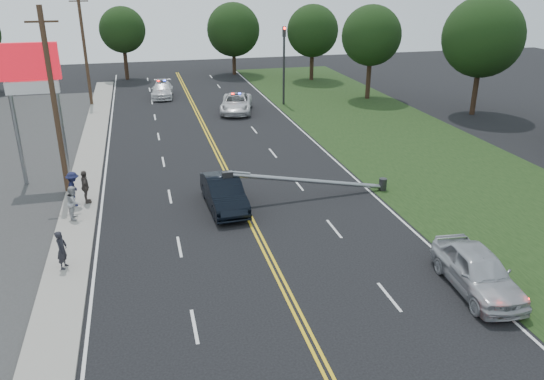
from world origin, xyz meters
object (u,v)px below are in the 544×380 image
object	(u,v)px
crashed_sedan	(224,193)
bystander_d	(85,187)
utility_pole_mid	(54,103)
fallen_streetlight	(318,181)
emergency_a	(236,103)
pylon_sign	(31,80)
emergency_b	(162,90)
bystander_a	(62,250)
traffic_signal	(284,59)
bystander_c	(74,189)
utility_pole_far	(85,50)
bystander_b	(74,202)
waiting_sedan	(478,271)

from	to	relation	value
crashed_sedan	bystander_d	world-z (taller)	bystander_d
utility_pole_mid	bystander_d	distance (m)	4.70
fallen_streetlight	emergency_a	size ratio (longest dim) A/B	1.66
pylon_sign	emergency_a	world-z (taller)	pylon_sign
emergency_b	pylon_sign	bearing A→B (deg)	-104.32
fallen_streetlight	bystander_a	xyz separation A→B (m)	(-12.67, -4.86, 0.03)
crashed_sedan	bystander_d	size ratio (longest dim) A/B	2.77
crashed_sedan	traffic_signal	bearing A→B (deg)	64.63
pylon_sign	fallen_streetlight	size ratio (longest dim) A/B	0.85
crashed_sedan	fallen_streetlight	bearing A→B (deg)	-0.47
bystander_c	bystander_d	distance (m)	0.59
utility_pole_mid	bystander_c	size ratio (longest dim) A/B	5.42
emergency_b	utility_pole_far	bearing A→B (deg)	-158.19
fallen_streetlight	crashed_sedan	xyz separation A→B (m)	(-5.20, -0.19, -0.10)
utility_pole_mid	utility_pole_far	xyz separation A→B (m)	(0.00, 22.00, 0.00)
emergency_b	bystander_b	bearing A→B (deg)	-96.35
traffic_signal	waiting_sedan	size ratio (longest dim) A/B	1.44
waiting_sedan	bystander_a	xyz separation A→B (m)	(-15.65, 5.45, 0.12)
fallen_streetlight	bystander_d	world-z (taller)	bystander_d
bystander_a	bystander_b	distance (m)	4.94
pylon_sign	crashed_sedan	bearing A→B (deg)	-33.13
utility_pole_mid	fallen_streetlight	bearing A→B (deg)	-16.64
utility_pole_far	crashed_sedan	world-z (taller)	utility_pole_far
bystander_d	pylon_sign	bearing A→B (deg)	23.16
waiting_sedan	bystander_c	bearing A→B (deg)	147.69
traffic_signal	fallen_streetlight	xyz separation A→B (m)	(-4.11, -22.00, -3.29)
traffic_signal	bystander_a	world-z (taller)	traffic_signal
fallen_streetlight	traffic_signal	bearing A→B (deg)	79.41
crashed_sedan	bystander_a	size ratio (longest dim) A/B	3.00
pylon_sign	utility_pole_far	size ratio (longest dim) A/B	0.80
waiting_sedan	emergency_a	xyz separation A→B (m)	(-3.73, 30.45, -0.05)
crashed_sedan	bystander_a	bearing A→B (deg)	-150.63
traffic_signal	emergency_b	size ratio (longest dim) A/B	1.42
fallen_streetlight	bystander_b	size ratio (longest dim) A/B	5.51
bystander_c	bystander_a	bearing A→B (deg)	-179.63
traffic_signal	waiting_sedan	bearing A→B (deg)	-91.99
fallen_streetlight	utility_pole_mid	distance (m)	14.58
utility_pole_far	emergency_a	size ratio (longest dim) A/B	1.77
emergency_a	utility_pole_far	bearing A→B (deg)	169.08
utility_pole_mid	bystander_c	distance (m)	4.67
utility_pole_mid	bystander_d	world-z (taller)	utility_pole_mid
fallen_streetlight	emergency_b	bearing A→B (deg)	103.59
bystander_a	bystander_b	size ratio (longest dim) A/B	0.98
bystander_a	traffic_signal	bearing A→B (deg)	-16.51
bystander_b	bystander_d	bearing A→B (deg)	-11.35
emergency_b	bystander_b	distance (m)	28.47
traffic_signal	utility_pole_far	world-z (taller)	utility_pole_far
fallen_streetlight	bystander_d	size ratio (longest dim) A/B	5.22
utility_pole_mid	bystander_d	xyz separation A→B (m)	(1.18, -2.05, -4.07)
traffic_signal	emergency_a	bearing A→B (deg)	-159.03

